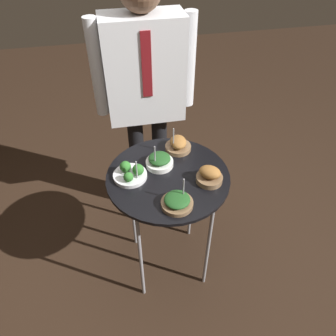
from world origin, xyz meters
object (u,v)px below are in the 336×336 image
Objects in this scene: bowl_spinach_front_right at (176,202)px; bowl_broccoli_mid_right at (131,173)px; bowl_roast_front_left at (210,176)px; bowl_roast_front_center at (178,145)px; serving_cart at (168,184)px; bowl_spinach_mid_left at (159,161)px; waiter_figure at (145,82)px.

bowl_broccoli_mid_right is (-0.18, 0.23, 0.00)m from bowl_spinach_front_right.
bowl_spinach_front_right is 1.10× the size of bowl_roast_front_left.
bowl_roast_front_left is 0.30m from bowl_roast_front_center.
bowl_broccoli_mid_right reaches higher than serving_cart.
bowl_broccoli_mid_right is at bearing 128.20° from bowl_spinach_front_right.
bowl_broccoli_mid_right reaches higher than bowl_roast_front_left.
bowl_broccoli_mid_right is at bearing 164.49° from bowl_roast_front_left.
bowl_spinach_mid_left is 0.95× the size of bowl_roast_front_center.
serving_cart is 5.70× the size of bowl_roast_front_left.
bowl_spinach_front_right is 0.09× the size of waiter_figure.
bowl_spinach_mid_left reaches higher than bowl_roast_front_left.
bowl_roast_front_center is at bearing -70.89° from waiter_figure.
bowl_roast_front_center is (0.28, 0.17, 0.00)m from bowl_broccoli_mid_right.
bowl_spinach_front_right reaches higher than bowl_roast_front_left.
waiter_figure is at bearing 89.62° from bowl_spinach_mid_left.
serving_cart is 0.24m from bowl_roast_front_center.
bowl_broccoli_mid_right is 1.08× the size of bowl_roast_front_center.
bowl_roast_front_center is (0.13, 0.11, 0.00)m from bowl_spinach_mid_left.
bowl_spinach_mid_left reaches higher than serving_cart.
waiter_figure is at bearing 92.59° from serving_cart.
bowl_broccoli_mid_right is 0.33m from bowl_roast_front_center.
serving_cart is 0.63m from waiter_figure.
waiter_figure is (-0.02, 0.55, 0.31)m from serving_cart.
bowl_roast_front_center is (0.10, 0.41, 0.01)m from bowl_spinach_front_right.
serving_cart is at bearing 88.72° from bowl_spinach_front_right.
bowl_broccoli_mid_right is (-0.16, -0.06, -0.00)m from bowl_spinach_mid_left.
waiter_figure reaches higher than bowl_spinach_front_right.
bowl_broccoli_mid_right is (-0.38, 0.11, -0.01)m from bowl_roast_front_left.
bowl_roast_front_left is at bearing -71.02° from waiter_figure.
bowl_spinach_mid_left is 0.09× the size of waiter_figure.
waiter_figure reaches higher than bowl_roast_front_left.
serving_cart is 4.90× the size of bowl_roast_front_center.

